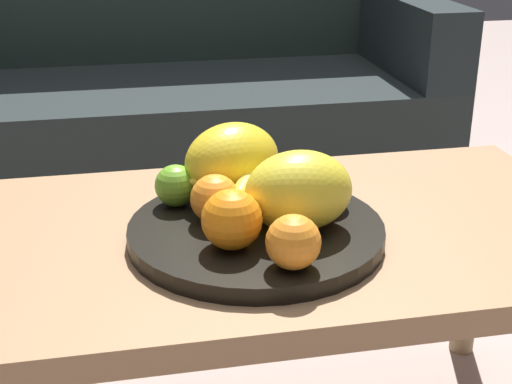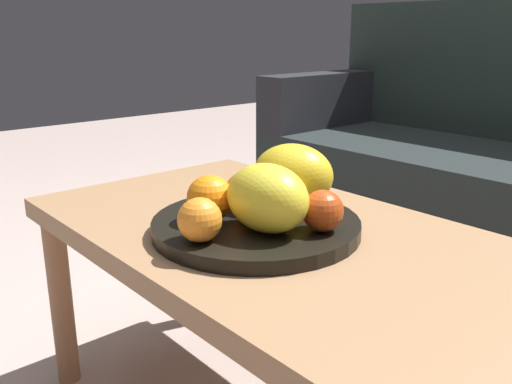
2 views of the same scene
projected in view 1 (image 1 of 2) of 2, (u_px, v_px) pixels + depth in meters
The scene contains 11 objects.
coffee_table at pixel (272, 258), 1.13m from camera, with size 1.02×0.56×0.45m.
couch at pixel (147, 106), 2.22m from camera, with size 1.70×0.70×0.90m.
fruit_bowl at pixel (256, 232), 1.07m from camera, with size 0.37×0.37×0.03m, color black.
melon_large_front at pixel (299, 191), 1.03m from camera, with size 0.15×0.11×0.11m, color yellow.
melon_smaller_beside at pixel (232, 161), 1.13m from camera, with size 0.15×0.12×0.12m, color yellow.
orange_front at pixel (232, 220), 0.98m from camera, with size 0.08×0.08×0.08m, color orange.
orange_left at pixel (293, 242), 0.93m from camera, with size 0.07×0.07×0.07m, color orange.
orange_back at pixel (215, 199), 1.06m from camera, with size 0.07×0.07×0.07m, color orange.
apple_front at pixel (176, 186), 1.11m from camera, with size 0.06×0.06×0.06m, color #6BAC2A.
apple_left at pixel (327, 184), 1.11m from camera, with size 0.07×0.07×0.07m, color #B34116.
banana_bunch at pixel (245, 191), 1.11m from camera, with size 0.16×0.15×0.06m.
Camera 1 is at (-0.22, -0.98, 0.92)m, focal length 51.91 mm.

